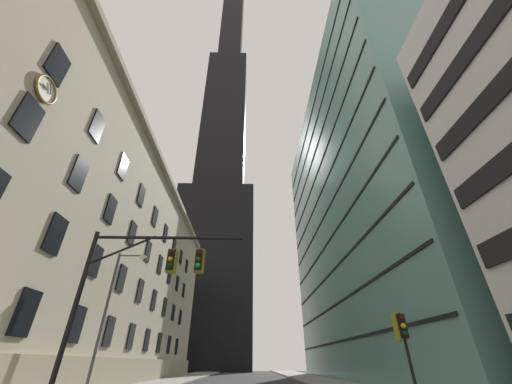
# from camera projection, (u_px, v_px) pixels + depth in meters

# --- Properties ---
(station_building) EXTENTS (16.72, 58.77, 23.80)m
(station_building) POSITION_uv_depth(u_px,v_px,m) (74.00, 256.00, 31.43)
(station_building) COLOR #BCAF93
(station_building) RESTS_ON ground
(dark_skyscraper) EXTENTS (23.05, 23.05, 231.62)m
(dark_skyscraper) POSITION_uv_depth(u_px,v_px,m) (223.00, 153.00, 108.10)
(dark_skyscraper) COLOR black
(dark_skyscraper) RESTS_ON ground
(glass_office_midrise) EXTENTS (19.18, 46.94, 44.43)m
(glass_office_midrise) POSITION_uv_depth(u_px,v_px,m) (382.00, 208.00, 43.94)
(glass_office_midrise) COLOR slate
(glass_office_midrise) RESTS_ON ground
(traffic_signal_mast) EXTENTS (6.93, 0.63, 6.91)m
(traffic_signal_mast) POSITION_uv_depth(u_px,v_px,m) (147.00, 277.00, 12.38)
(traffic_signal_mast) COLOR black
(traffic_signal_mast) RESTS_ON sidewalk_left
(traffic_light_near_right) EXTENTS (0.40, 0.63, 3.50)m
(traffic_light_near_right) POSITION_uv_depth(u_px,v_px,m) (402.00, 331.00, 11.79)
(traffic_light_near_right) COLOR black
(traffic_light_near_right) RESTS_ON sidewalk_right
(street_lamppost) EXTENTS (2.04, 0.32, 8.38)m
(street_lamppost) POSITION_uv_depth(u_px,v_px,m) (111.00, 305.00, 18.65)
(street_lamppost) COLOR #47474C
(street_lamppost) RESTS_ON sidewalk_left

